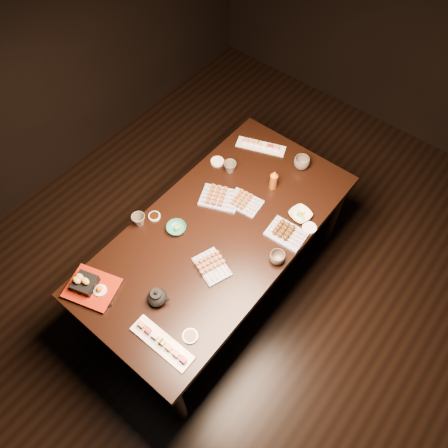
{
  "coord_description": "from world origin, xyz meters",
  "views": [
    {
      "loc": [
        0.71,
        -0.93,
        2.96
      ],
      "look_at": [
        -0.21,
        0.2,
        0.77
      ],
      "focal_mm": 35.0,
      "sensor_mm": 36.0,
      "label": 1
    }
  ],
  "objects_px": {
    "edamame_bowl_green": "(176,228)",
    "teacup_mid_right": "(277,258)",
    "sushi_platter_near": "(162,342)",
    "sushi_platter_far": "(261,145)",
    "edamame_bowl_cream": "(300,215)",
    "teacup_far_right": "(302,163)",
    "yakitori_plate_center": "(245,201)",
    "yakitori_plate_right": "(212,265)",
    "teacup_far_left": "(230,167)",
    "teapot": "(157,296)",
    "yakitori_plate_left": "(220,196)",
    "teacup_near_left": "(139,220)",
    "dining_table": "(219,261)",
    "condiment_bottle": "(274,180)",
    "tempura_tray": "(91,285)"
  },
  "relations": [
    {
      "from": "edamame_bowl_green",
      "to": "teacup_mid_right",
      "type": "relative_size",
      "value": 1.31
    },
    {
      "from": "sushi_platter_near",
      "to": "sushi_platter_far",
      "type": "relative_size",
      "value": 1.09
    },
    {
      "from": "edamame_bowl_cream",
      "to": "teacup_far_right",
      "type": "relative_size",
      "value": 1.24
    },
    {
      "from": "sushi_platter_near",
      "to": "yakitori_plate_center",
      "type": "height_order",
      "value": "yakitori_plate_center"
    },
    {
      "from": "sushi_platter_near",
      "to": "yakitori_plate_center",
      "type": "distance_m",
      "value": 1.0
    },
    {
      "from": "yakitori_plate_right",
      "to": "teacup_far_right",
      "type": "height_order",
      "value": "teacup_far_right"
    },
    {
      "from": "teacup_far_left",
      "to": "teapot",
      "type": "height_order",
      "value": "teapot"
    },
    {
      "from": "sushi_platter_near",
      "to": "teacup_mid_right",
      "type": "distance_m",
      "value": 0.79
    },
    {
      "from": "yakitori_plate_left",
      "to": "teacup_near_left",
      "type": "xyz_separation_m",
      "value": [
        -0.26,
        -0.45,
        0.01
      ]
    },
    {
      "from": "dining_table",
      "to": "teacup_far_right",
      "type": "height_order",
      "value": "teacup_far_right"
    },
    {
      "from": "dining_table",
      "to": "condiment_bottle",
      "type": "distance_m",
      "value": 0.66
    },
    {
      "from": "yakitori_plate_right",
      "to": "teacup_far_right",
      "type": "bearing_deg",
      "value": 111.41
    },
    {
      "from": "edamame_bowl_cream",
      "to": "tempura_tray",
      "type": "xyz_separation_m",
      "value": [
        -0.62,
        -1.13,
        0.03
      ]
    },
    {
      "from": "yakitori_plate_center",
      "to": "edamame_bowl_green",
      "type": "xyz_separation_m",
      "value": [
        -0.2,
        -0.42,
        -0.01
      ]
    },
    {
      "from": "dining_table",
      "to": "yakitori_plate_center",
      "type": "bearing_deg",
      "value": 94.82
    },
    {
      "from": "edamame_bowl_green",
      "to": "yakitori_plate_right",
      "type": "bearing_deg",
      "value": -10.53
    },
    {
      "from": "sushi_platter_far",
      "to": "teacup_mid_right",
      "type": "xyz_separation_m",
      "value": [
        0.6,
        -0.66,
        0.02
      ]
    },
    {
      "from": "dining_table",
      "to": "teacup_mid_right",
      "type": "height_order",
      "value": "teacup_mid_right"
    },
    {
      "from": "condiment_bottle",
      "to": "edamame_bowl_green",
      "type": "bearing_deg",
      "value": -112.07
    },
    {
      "from": "edamame_bowl_cream",
      "to": "teacup_near_left",
      "type": "distance_m",
      "value": 0.98
    },
    {
      "from": "yakitori_plate_right",
      "to": "teapot",
      "type": "distance_m",
      "value": 0.35
    },
    {
      "from": "sushi_platter_near",
      "to": "edamame_bowl_cream",
      "type": "height_order",
      "value": "sushi_platter_near"
    },
    {
      "from": "yakitori_plate_left",
      "to": "teapot",
      "type": "height_order",
      "value": "teapot"
    },
    {
      "from": "sushi_platter_far",
      "to": "teacup_far_right",
      "type": "xyz_separation_m",
      "value": [
        0.31,
        0.02,
        0.02
      ]
    },
    {
      "from": "sushi_platter_far",
      "to": "teacup_mid_right",
      "type": "height_order",
      "value": "teacup_mid_right"
    },
    {
      "from": "dining_table",
      "to": "sushi_platter_far",
      "type": "distance_m",
      "value": 0.85
    },
    {
      "from": "tempura_tray",
      "to": "teapot",
      "type": "distance_m",
      "value": 0.37
    },
    {
      "from": "yakitori_plate_left",
      "to": "edamame_bowl_cream",
      "type": "height_order",
      "value": "yakitori_plate_left"
    },
    {
      "from": "edamame_bowl_cream",
      "to": "teacup_far_left",
      "type": "bearing_deg",
      "value": 178.7
    },
    {
      "from": "yakitori_plate_right",
      "to": "teacup_far_left",
      "type": "distance_m",
      "value": 0.73
    },
    {
      "from": "yakitori_plate_center",
      "to": "edamame_bowl_cream",
      "type": "bearing_deg",
      "value": 16.86
    },
    {
      "from": "sushi_platter_near",
      "to": "teacup_near_left",
      "type": "height_order",
      "value": "teacup_near_left"
    },
    {
      "from": "edamame_bowl_green",
      "to": "teacup_near_left",
      "type": "height_order",
      "value": "teacup_near_left"
    },
    {
      "from": "yakitori_plate_right",
      "to": "yakitori_plate_center",
      "type": "bearing_deg",
      "value": 125.45
    },
    {
      "from": "edamame_bowl_green",
      "to": "teacup_far_left",
      "type": "relative_size",
      "value": 1.45
    },
    {
      "from": "yakitori_plate_left",
      "to": "condiment_bottle",
      "type": "height_order",
      "value": "condiment_bottle"
    },
    {
      "from": "sushi_platter_near",
      "to": "teacup_mid_right",
      "type": "height_order",
      "value": "teacup_mid_right"
    },
    {
      "from": "dining_table",
      "to": "yakitori_plate_right",
      "type": "distance_m",
      "value": 0.47
    },
    {
      "from": "yakitori_plate_center",
      "to": "edamame_bowl_green",
      "type": "bearing_deg",
      "value": -121.44
    },
    {
      "from": "teacup_near_left",
      "to": "tempura_tray",
      "type": "bearing_deg",
      "value": -76.93
    },
    {
      "from": "dining_table",
      "to": "teapot",
      "type": "relative_size",
      "value": 14.1
    },
    {
      "from": "dining_table",
      "to": "edamame_bowl_green",
      "type": "bearing_deg",
      "value": -139.84
    },
    {
      "from": "edamame_bowl_cream",
      "to": "tempura_tray",
      "type": "distance_m",
      "value": 1.29
    },
    {
      "from": "sushi_platter_near",
      "to": "yakitori_plate_center",
      "type": "bearing_deg",
      "value": 102.21
    },
    {
      "from": "edamame_bowl_cream",
      "to": "sushi_platter_far",
      "type": "bearing_deg",
      "value": 149.4
    },
    {
      "from": "sushi_platter_near",
      "to": "sushi_platter_far",
      "type": "bearing_deg",
      "value": 106.15
    },
    {
      "from": "teacup_mid_right",
      "to": "condiment_bottle",
      "type": "height_order",
      "value": "condiment_bottle"
    },
    {
      "from": "teacup_mid_right",
      "to": "teacup_far_left",
      "type": "bearing_deg",
      "value": 150.43
    },
    {
      "from": "sushi_platter_near",
      "to": "edamame_bowl_cream",
      "type": "bearing_deg",
      "value": 84.12
    },
    {
      "from": "edamame_bowl_green",
      "to": "yakitori_plate_left",
      "type": "bearing_deg",
      "value": 80.99
    }
  ]
}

